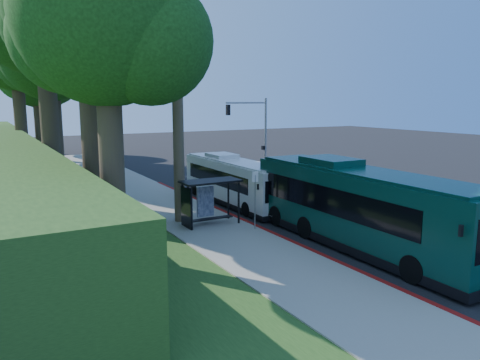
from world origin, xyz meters
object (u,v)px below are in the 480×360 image
bus_shelter (205,194)px  pickup (229,171)px  white_bus (234,181)px  teal_bus (359,206)px

bus_shelter → pickup: size_ratio=0.61×
white_bus → teal_bus: bearing=-87.0°
white_bus → pickup: 9.54m
bus_shelter → teal_bus: teal_bus is taller
pickup → white_bus: bearing=-98.5°
bus_shelter → white_bus: size_ratio=0.30×
white_bus → pickup: white_bus is taller
bus_shelter → teal_bus: (4.66, -6.82, 0.15)m
teal_bus → bus_shelter: bearing=125.2°
teal_bus → pickup: bearing=80.5°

